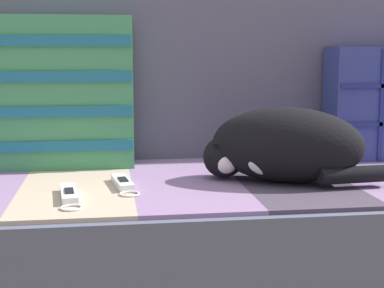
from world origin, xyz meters
name	(u,v)px	position (x,y,z in m)	size (l,w,h in m)	color
couch	(232,237)	(0.00, 0.15, 0.17)	(1.76, 0.81, 0.34)	#3D3838
sofa_backrest	(211,71)	(0.00, 0.48, 0.62)	(1.72, 0.14, 0.54)	#514C60
throw_pillow_striped	(59,93)	(-0.47, 0.33, 0.56)	(0.42, 0.14, 0.43)	#3D8956
sleeping_cat	(281,147)	(0.10, 0.04, 0.44)	(0.44, 0.32, 0.19)	black
game_remote_near	(69,195)	(-0.42, -0.06, 0.35)	(0.06, 0.21, 0.02)	white
game_remote_far	(123,183)	(-0.30, 0.05, 0.35)	(0.07, 0.20, 0.02)	white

